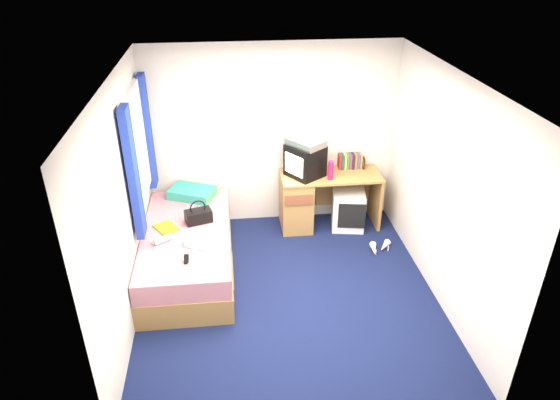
{
  "coord_description": "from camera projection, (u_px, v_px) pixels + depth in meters",
  "views": [
    {
      "loc": [
        -0.57,
        -4.31,
        3.54
      ],
      "look_at": [
        -0.01,
        0.7,
        0.81
      ],
      "focal_mm": 32.0,
      "sensor_mm": 36.0,
      "label": 1
    }
  ],
  "objects": [
    {
      "name": "handbag",
      "position": [
        198.0,
        216.0,
        5.79
      ],
      "size": [
        0.34,
        0.25,
        0.28
      ],
      "rotation": [
        0.0,
        0.0,
        0.29
      ],
      "color": "black",
      "rests_on": "bed"
    },
    {
      "name": "magazine",
      "position": [
        166.0,
        228.0,
        5.69
      ],
      "size": [
        0.33,
        0.35,
        0.01
      ],
      "primitive_type": "cube",
      "rotation": [
        0.0,
        0.0,
        0.57
      ],
      "color": "#C8E919",
      "rests_on": "bed"
    },
    {
      "name": "picture_frame",
      "position": [
        364.0,
        163.0,
        6.62
      ],
      "size": [
        0.03,
        0.12,
        0.14
      ],
      "primitive_type": "cube",
      "rotation": [
        0.0,
        0.0,
        -0.12
      ],
      "color": "black",
      "rests_on": "desk"
    },
    {
      "name": "ground",
      "position": [
        288.0,
        294.0,
        5.51
      ],
      "size": [
        3.4,
        3.4,
        0.0
      ],
      "primitive_type": "plane",
      "color": "#0C1438",
      "rests_on": "ground"
    },
    {
      "name": "colour_swatch_fan",
      "position": [
        188.0,
        262.0,
        5.11
      ],
      "size": [
        0.19,
        0.21,
        0.01
      ],
      "primitive_type": "cube",
      "rotation": [
        0.0,
        0.0,
        -0.86
      ],
      "color": "yellow",
      "rests_on": "bed"
    },
    {
      "name": "white_heels",
      "position": [
        379.0,
        248.0,
        6.24
      ],
      "size": [
        0.31,
        0.28,
        0.09
      ],
      "color": "silver",
      "rests_on": "ground"
    },
    {
      "name": "window_assembly",
      "position": [
        139.0,
        150.0,
        5.47
      ],
      "size": [
        0.11,
        1.42,
        1.4
      ],
      "color": "silver",
      "rests_on": "room_shell"
    },
    {
      "name": "pillow",
      "position": [
        192.0,
        193.0,
        6.34
      ],
      "size": [
        0.64,
        0.54,
        0.12
      ],
      "primitive_type": "cube",
      "rotation": [
        0.0,
        0.0,
        -0.4
      ],
      "color": "#1A6FAD",
      "rests_on": "bed"
    },
    {
      "name": "remote_control",
      "position": [
        186.0,
        259.0,
        5.15
      ],
      "size": [
        0.06,
        0.16,
        0.02
      ],
      "primitive_type": "cube",
      "rotation": [
        0.0,
        0.0,
        0.06
      ],
      "color": "black",
      "rests_on": "bed"
    },
    {
      "name": "bed",
      "position": [
        188.0,
        251.0,
        5.78
      ],
      "size": [
        1.01,
        2.0,
        0.54
      ],
      "color": "#AE8248",
      "rests_on": "ground"
    },
    {
      "name": "crt_tv",
      "position": [
        305.0,
        161.0,
        6.35
      ],
      "size": [
        0.55,
        0.56,
        0.41
      ],
      "rotation": [
        0.0,
        0.0,
        -0.96
      ],
      "color": "black",
      "rests_on": "desk"
    },
    {
      "name": "desk",
      "position": [
        309.0,
        198.0,
        6.61
      ],
      "size": [
        1.3,
        0.55,
        0.75
      ],
      "color": "#AE8248",
      "rests_on": "ground"
    },
    {
      "name": "vcr",
      "position": [
        306.0,
        142.0,
        6.23
      ],
      "size": [
        0.52,
        0.55,
        0.08
      ],
      "primitive_type": "cube",
      "rotation": [
        0.0,
        0.0,
        -0.91
      ],
      "color": "#ABACAE",
      "rests_on": "crt_tv"
    },
    {
      "name": "towel",
      "position": [
        201.0,
        240.0,
        5.4
      ],
      "size": [
        0.37,
        0.35,
        0.1
      ],
      "primitive_type": "cube",
      "rotation": [
        0.0,
        0.0,
        -0.41
      ],
      "color": "silver",
      "rests_on": "bed"
    },
    {
      "name": "water_bottle",
      "position": [
        163.0,
        240.0,
        5.43
      ],
      "size": [
        0.2,
        0.17,
        0.07
      ],
      "primitive_type": "cylinder",
      "rotation": [
        0.0,
        1.57,
        0.61
      ],
      "color": "silver",
      "rests_on": "bed"
    },
    {
      "name": "aerosol_can",
      "position": [
        317.0,
        169.0,
        6.42
      ],
      "size": [
        0.06,
        0.06,
        0.17
      ],
      "primitive_type": "cylinder",
      "rotation": [
        0.0,
        0.0,
        -0.24
      ],
      "color": "white",
      "rests_on": "desk"
    },
    {
      "name": "book_row",
      "position": [
        350.0,
        161.0,
        6.6
      ],
      "size": [
        0.31,
        0.13,
        0.2
      ],
      "color": "maroon",
      "rests_on": "desk"
    },
    {
      "name": "storage_cube",
      "position": [
        348.0,
        209.0,
        6.65
      ],
      "size": [
        0.48,
        0.48,
        0.52
      ],
      "primitive_type": "cube",
      "rotation": [
        0.0,
        0.0,
        -0.17
      ],
      "color": "white",
      "rests_on": "ground"
    },
    {
      "name": "room_shell",
      "position": [
        289.0,
        176.0,
        4.82
      ],
      "size": [
        3.4,
        3.4,
        3.4
      ],
      "color": "white",
      "rests_on": "ground"
    },
    {
      "name": "pink_water_bottle",
      "position": [
        331.0,
        171.0,
        6.29
      ],
      "size": [
        0.09,
        0.09,
        0.23
      ],
      "primitive_type": "cylinder",
      "rotation": [
        0.0,
        0.0,
        0.27
      ],
      "color": "#C41B52",
      "rests_on": "desk"
    }
  ]
}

